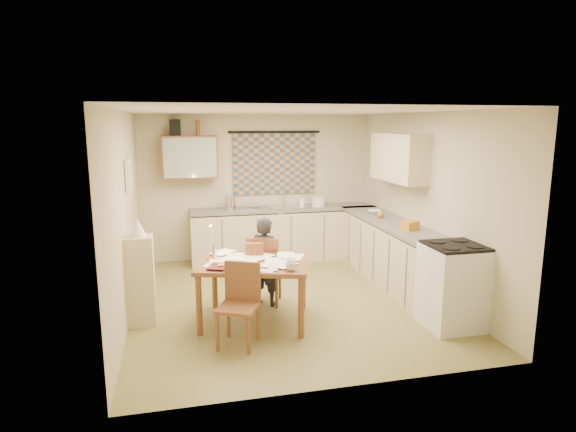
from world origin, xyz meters
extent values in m
cube|color=olive|center=(0.00, 0.00, -0.01)|extent=(4.00, 4.50, 0.02)
cube|color=white|center=(0.00, 0.00, 2.51)|extent=(4.00, 4.50, 0.02)
cube|color=beige|center=(0.00, 2.26, 1.25)|extent=(4.00, 0.02, 2.50)
cube|color=beige|center=(0.00, -2.26, 1.25)|extent=(4.00, 0.02, 2.50)
cube|color=beige|center=(-2.01, 0.00, 1.25)|extent=(0.02, 4.50, 2.50)
cube|color=beige|center=(2.01, 0.00, 1.25)|extent=(0.02, 4.50, 2.50)
cube|color=#304D6E|center=(0.30, 2.22, 1.65)|extent=(1.45, 0.03, 1.05)
cylinder|color=black|center=(0.30, 2.20, 2.20)|extent=(1.60, 0.04, 0.04)
cube|color=brown|center=(-1.15, 2.08, 1.80)|extent=(0.90, 0.34, 0.70)
cube|color=#99B2A5|center=(-1.15, 1.91, 1.80)|extent=(0.84, 0.02, 0.64)
cube|color=#C8B992|center=(1.83, 0.55, 1.85)|extent=(0.34, 1.30, 0.70)
cube|color=silver|center=(-1.97, 0.40, 1.70)|extent=(0.04, 0.50, 0.40)
cube|color=silver|center=(-1.95, 0.40, 1.70)|extent=(0.01, 0.42, 0.32)
cube|color=#C8B992|center=(0.46, 1.95, 0.43)|extent=(3.30, 0.60, 0.86)
cube|color=#5D5A58|center=(0.46, 1.95, 0.90)|extent=(3.30, 0.62, 0.04)
cube|color=#C8B992|center=(1.70, 0.35, 0.43)|extent=(0.60, 2.95, 0.86)
cube|color=#5D5A58|center=(1.70, 0.35, 0.90)|extent=(0.62, 2.95, 0.04)
cube|color=white|center=(1.70, -1.25, 0.48)|extent=(0.64, 0.64, 0.96)
cube|color=black|center=(1.70, -1.25, 0.97)|extent=(0.61, 0.61, 0.03)
cube|color=silver|center=(0.45, 1.95, 0.88)|extent=(0.65, 0.59, 0.10)
cylinder|color=silver|center=(0.44, 2.13, 1.06)|extent=(0.04, 0.04, 0.28)
cube|color=silver|center=(-0.17, 1.95, 0.95)|extent=(0.39, 0.35, 0.06)
cylinder|color=silver|center=(-0.52, 1.95, 1.04)|extent=(0.19, 0.19, 0.24)
cylinder|color=white|center=(1.02, 1.95, 1.00)|extent=(0.30, 0.30, 0.16)
imported|color=white|center=(0.74, 2.00, 1.01)|extent=(0.13, 0.13, 0.19)
imported|color=white|center=(1.70, 1.08, 0.95)|extent=(0.33, 0.33, 0.06)
cube|color=#C3821D|center=(1.70, -0.15, 0.98)|extent=(0.26, 0.23, 0.12)
sphere|color=#C3821D|center=(1.65, 0.73, 0.97)|extent=(0.10, 0.10, 0.10)
cube|color=black|center=(-1.37, 2.08, 2.28)|extent=(0.17, 0.21, 0.26)
cylinder|color=#195926|center=(-1.30, 2.08, 2.28)|extent=(0.09, 0.09, 0.26)
cylinder|color=brown|center=(-1.00, 2.08, 2.28)|extent=(0.08, 0.08, 0.26)
cube|color=brown|center=(-0.53, -0.61, 0.72)|extent=(1.48, 1.27, 0.05)
cube|color=brown|center=(-0.30, -0.04, 0.45)|extent=(0.53, 0.53, 0.04)
cube|color=brown|center=(-0.36, -0.21, 0.70)|extent=(0.41, 0.18, 0.46)
cube|color=brown|center=(-0.80, -1.20, 0.43)|extent=(0.53, 0.53, 0.04)
cube|color=brown|center=(-0.72, -1.04, 0.66)|extent=(0.38, 0.21, 0.44)
imported|color=black|center=(-0.31, -0.09, 0.59)|extent=(0.69, 0.69, 1.17)
cube|color=#C8B992|center=(-1.84, -0.37, 0.53)|extent=(0.32, 0.30, 1.07)
cone|color=silver|center=(-1.84, -0.37, 1.18)|extent=(0.20, 0.20, 0.22)
cube|color=brown|center=(-0.49, -0.36, 0.83)|extent=(0.23, 0.13, 0.16)
imported|color=white|center=(-0.19, -1.06, 0.80)|extent=(0.18, 0.18, 0.10)
imported|color=maroon|center=(-1.06, -0.73, 0.76)|extent=(0.39, 0.41, 0.03)
imported|color=#C3821D|center=(-0.95, -0.61, 0.76)|extent=(0.26, 0.30, 0.02)
cube|color=#C3821D|center=(-0.91, -0.78, 0.77)|extent=(0.12, 0.08, 0.04)
cube|color=black|center=(-0.49, -0.93, 0.76)|extent=(0.14, 0.10, 0.02)
cylinder|color=silver|center=(-0.97, -0.43, 0.84)|extent=(0.07, 0.07, 0.18)
cylinder|color=white|center=(-1.02, -0.40, 1.04)|extent=(0.03, 0.03, 0.22)
sphere|color=#FFCC66|center=(-1.01, -0.41, 1.16)|extent=(0.02, 0.02, 0.02)
cube|color=white|center=(-0.59, -0.61, 0.75)|extent=(0.29, 0.35, 0.00)
cube|color=white|center=(-0.83, -0.40, 0.75)|extent=(0.28, 0.34, 0.00)
cube|color=white|center=(-0.98, -0.63, 0.75)|extent=(0.32, 0.36, 0.00)
cube|color=white|center=(-0.43, -0.94, 0.76)|extent=(0.34, 0.36, 0.00)
cube|color=white|center=(-0.03, -0.56, 0.76)|extent=(0.32, 0.36, 0.00)
cube|color=white|center=(-0.31, -0.69, 0.76)|extent=(0.27, 0.34, 0.00)
cube|color=white|center=(-0.43, -0.90, 0.76)|extent=(0.24, 0.31, 0.00)
cube|color=white|center=(-0.42, -0.47, 0.76)|extent=(0.36, 0.35, 0.00)
cube|color=white|center=(-0.60, -0.63, 0.76)|extent=(0.36, 0.36, 0.00)
cube|color=white|center=(-0.48, -0.37, 0.77)|extent=(0.25, 0.33, 0.00)
cube|color=white|center=(-0.22, -0.87, 0.77)|extent=(0.36, 0.35, 0.00)
cube|color=white|center=(-0.12, -0.49, 0.77)|extent=(0.26, 0.33, 0.00)
cube|color=white|center=(-0.70, -0.61, 0.77)|extent=(0.23, 0.31, 0.00)
cube|color=white|center=(-0.86, -0.70, 0.77)|extent=(0.26, 0.33, 0.00)
cube|color=white|center=(-0.94, -0.61, 0.77)|extent=(0.22, 0.30, 0.00)
cube|color=white|center=(-0.68, -0.43, 0.77)|extent=(0.30, 0.35, 0.00)
cube|color=white|center=(-0.74, -0.46, 0.78)|extent=(0.29, 0.35, 0.00)
cube|color=white|center=(-0.85, -0.21, 0.78)|extent=(0.36, 0.36, 0.00)
camera|label=1|loc=(-1.38, -6.01, 2.35)|focal=30.00mm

